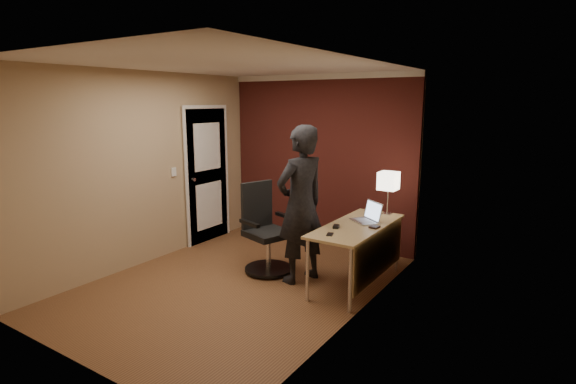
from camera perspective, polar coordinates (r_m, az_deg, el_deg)
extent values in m
plane|color=brown|center=(5.45, -6.37, -11.45)|extent=(4.00, 4.00, 0.00)
plane|color=white|center=(5.04, -7.02, 15.74)|extent=(4.00, 4.00, 0.00)
plane|color=tan|center=(6.74, 4.23, 4.05)|extent=(3.00, 0.00, 3.00)
plane|color=tan|center=(3.81, -26.20, -2.88)|extent=(3.00, 0.00, 3.00)
plane|color=tan|center=(6.16, -17.52, 2.84)|extent=(0.00, 4.00, 4.00)
plane|color=tan|center=(4.31, 8.87, -0.27)|extent=(0.00, 4.00, 4.00)
cube|color=maroon|center=(6.72, 4.10, 4.02)|extent=(2.98, 0.06, 2.50)
cube|color=silver|center=(6.66, 4.21, 14.39)|extent=(3.00, 0.08, 0.08)
cube|color=silver|center=(3.75, -27.34, 15.47)|extent=(3.00, 0.08, 0.08)
cube|color=silver|center=(6.07, -17.98, 14.17)|extent=(0.08, 4.00, 0.08)
cube|color=silver|center=(4.26, 8.88, 15.95)|extent=(0.08, 4.00, 0.08)
cube|color=silver|center=(6.92, -10.26, 1.99)|extent=(0.05, 0.82, 2.02)
cube|color=silver|center=(6.91, -10.17, 1.98)|extent=(0.02, 0.92, 2.12)
cylinder|color=silver|center=(6.65, -11.92, 1.56)|extent=(0.05, 0.05, 0.05)
cube|color=silver|center=(6.45, -14.32, 2.49)|extent=(0.02, 0.08, 0.12)
cube|color=tan|center=(5.21, 8.77, -4.27)|extent=(0.60, 1.50, 0.03)
cube|color=tan|center=(5.20, 11.52, -7.72)|extent=(0.02, 1.38, 0.54)
cylinder|color=silver|center=(4.85, 2.49, -9.90)|extent=(0.04, 0.04, 0.70)
cylinder|color=silver|center=(6.02, 9.21, -5.76)|extent=(0.04, 0.04, 0.70)
cylinder|color=silver|center=(4.64, 7.92, -11.04)|extent=(0.04, 0.04, 0.70)
cylinder|color=silver|center=(5.85, 13.72, -6.46)|extent=(0.04, 0.04, 0.70)
cube|color=silver|center=(5.74, 12.46, -2.70)|extent=(0.11, 0.11, 0.01)
cylinder|color=silver|center=(5.71, 12.53, -1.17)|extent=(0.01, 0.01, 0.30)
cube|color=white|center=(5.66, 12.64, 1.40)|extent=(0.22, 0.22, 0.22)
cube|color=silver|center=(5.34, 9.67, -3.67)|extent=(0.40, 0.38, 0.01)
cube|color=silver|center=(5.37, 10.77, -2.33)|extent=(0.30, 0.24, 0.22)
cube|color=#B2CCF2|center=(5.36, 10.73, -2.36)|extent=(0.27, 0.21, 0.19)
cube|color=gray|center=(5.33, 9.63, -3.61)|extent=(0.30, 0.27, 0.00)
cube|color=black|center=(5.04, 6.13, -4.38)|extent=(0.08, 0.11, 0.03)
cube|color=black|center=(4.79, 5.35, -5.36)|extent=(0.09, 0.13, 0.01)
cube|color=black|center=(5.11, 10.92, -4.38)|extent=(0.10, 0.12, 0.02)
cylinder|color=black|center=(5.75, -2.48, -9.69)|extent=(0.60, 0.60, 0.03)
cylinder|color=silver|center=(5.67, -2.50, -7.58)|extent=(0.06, 0.06, 0.45)
cube|color=black|center=(5.60, -2.52, -5.30)|extent=(0.62, 0.62, 0.07)
cube|color=black|center=(5.70, -3.97, -1.57)|extent=(0.19, 0.44, 0.59)
cube|color=black|center=(5.71, -0.31, -3.05)|extent=(0.36, 0.16, 0.04)
cube|color=black|center=(5.39, -4.91, -3.98)|extent=(0.36, 0.16, 0.04)
imported|color=black|center=(5.24, 1.63, -1.64)|extent=(0.63, 0.78, 1.86)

